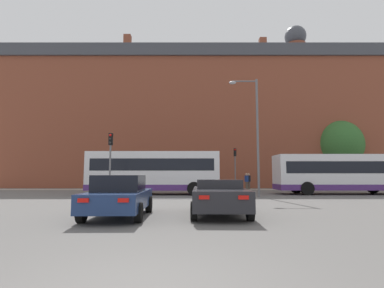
{
  "coord_description": "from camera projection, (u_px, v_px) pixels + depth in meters",
  "views": [
    {
      "loc": [
        0.66,
        -3.92,
        1.52
      ],
      "look_at": [
        0.64,
        18.05,
        3.78
      ],
      "focal_mm": 28.0,
      "sensor_mm": 36.0,
      "label": 1
    }
  ],
  "objects": [
    {
      "name": "tree_by_building",
      "position": [
        340.0,
        144.0,
        34.9
      ],
      "size": [
        5.33,
        5.33,
        7.85
      ],
      "color": "#4C3823",
      "rests_on": "ground_plane"
    },
    {
      "name": "car_roadster_right",
      "position": [
        220.0,
        197.0,
        11.25
      ],
      "size": [
        2.16,
        4.37,
        1.33
      ],
      "rotation": [
        0.0,
        0.0,
        -0.03
      ],
      "color": "#232328",
      "rests_on": "ground_plane"
    },
    {
      "name": "street_lamp_junction",
      "position": [
        253.0,
        125.0,
        21.04
      ],
      "size": [
        2.05,
        0.36,
        8.32
      ],
      "color": "slate",
      "rests_on": "ground_plane"
    },
    {
      "name": "stop_line_strip",
      "position": [
        182.0,
        199.0,
        18.99
      ],
      "size": [
        7.45,
        0.3,
        0.01
      ],
      "primitive_type": "cube",
      "color": "silver",
      "rests_on": "ground_plane"
    },
    {
      "name": "brick_civic_building",
      "position": [
        198.0,
        123.0,
        41.26
      ],
      "size": [
        47.68,
        14.15,
        22.59
      ],
      "color": "brown",
      "rests_on": "ground_plane"
    },
    {
      "name": "pedestrian_waiting",
      "position": [
        249.0,
        180.0,
        31.45
      ],
      "size": [
        0.46,
        0.4,
        1.67
      ],
      "rotation": [
        0.0,
        0.0,
        5.71
      ],
      "color": "brown",
      "rests_on": "ground_plane"
    },
    {
      "name": "pedestrian_walking_west",
      "position": [
        211.0,
        179.0,
        31.88
      ],
      "size": [
        0.46,
        0.4,
        1.85
      ],
      "rotation": [
        0.0,
        0.0,
        5.73
      ],
      "color": "black",
      "rests_on": "ground_plane"
    },
    {
      "name": "traffic_light_near_left",
      "position": [
        111.0,
        154.0,
        19.87
      ],
      "size": [
        0.26,
        0.31,
        4.29
      ],
      "color": "slate",
      "rests_on": "ground_plane"
    },
    {
      "name": "bus_crossing_lead",
      "position": [
        154.0,
        172.0,
        23.39
      ],
      "size": [
        10.08,
        2.73,
        3.28
      ],
      "rotation": [
        0.0,
        0.0,
        -1.57
      ],
      "color": "silver",
      "rests_on": "ground_plane"
    },
    {
      "name": "pedestrian_walking_east",
      "position": [
        247.0,
        180.0,
        31.09
      ],
      "size": [
        0.35,
        0.45,
        1.68
      ],
      "rotation": [
        0.0,
        0.0,
        1.92
      ],
      "color": "brown",
      "rests_on": "ground_plane"
    },
    {
      "name": "car_saloon_left",
      "position": [
        120.0,
        196.0,
        10.84
      ],
      "size": [
        2.08,
        4.38,
        1.5
      ],
      "rotation": [
        0.0,
        0.0,
        0.02
      ],
      "color": "navy",
      "rests_on": "ground_plane"
    },
    {
      "name": "bus_crossing_trailing",
      "position": [
        341.0,
        173.0,
        23.56
      ],
      "size": [
        10.24,
        2.65,
        3.08
      ],
      "rotation": [
        0.0,
        0.0,
        -1.57
      ],
      "color": "silver",
      "rests_on": "ground_plane"
    },
    {
      "name": "far_pavement",
      "position": [
        186.0,
        189.0,
        30.95
      ],
      "size": [
        68.27,
        2.5,
        0.01
      ],
      "primitive_type": "cube",
      "color": "#A09B91",
      "rests_on": "ground_plane"
    },
    {
      "name": "traffic_light_far_right",
      "position": [
        235.0,
        162.0,
        30.53
      ],
      "size": [
        0.26,
        0.31,
        4.22
      ],
      "color": "slate",
      "rests_on": "ground_plane"
    }
  ]
}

